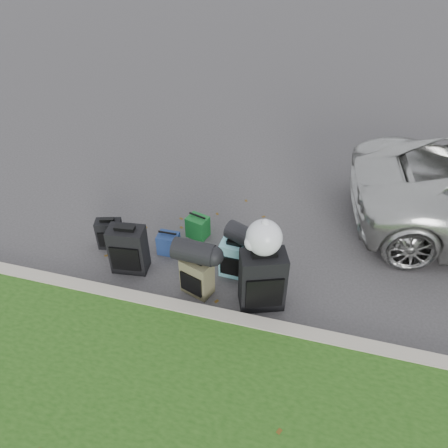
% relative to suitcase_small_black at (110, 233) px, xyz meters
% --- Properties ---
extents(ground, '(120.00, 120.00, 0.00)m').
position_rel_suitcase_small_black_xyz_m(ground, '(1.74, 0.05, -0.22)').
color(ground, '#383535').
rests_on(ground, ground).
extents(curb, '(120.00, 0.18, 0.15)m').
position_rel_suitcase_small_black_xyz_m(curb, '(1.74, -0.95, -0.15)').
color(curb, '#9E937F').
rests_on(curb, ground).
extents(suitcase_small_black, '(0.40, 0.29, 0.45)m').
position_rel_suitcase_small_black_xyz_m(suitcase_small_black, '(0.00, 0.00, 0.00)').
color(suitcase_small_black, black).
rests_on(suitcase_small_black, ground).
extents(suitcase_large_black_left, '(0.51, 0.35, 0.69)m').
position_rel_suitcase_small_black_xyz_m(suitcase_large_black_left, '(0.48, -0.37, 0.12)').
color(suitcase_large_black_left, black).
rests_on(suitcase_large_black_left, ground).
extents(suitcase_olive, '(0.44, 0.35, 0.53)m').
position_rel_suitcase_small_black_xyz_m(suitcase_olive, '(1.50, -0.53, 0.04)').
color(suitcase_olive, '#46422C').
rests_on(suitcase_olive, ground).
extents(suitcase_teal, '(0.38, 0.24, 0.53)m').
position_rel_suitcase_small_black_xyz_m(suitcase_teal, '(1.88, -0.10, 0.04)').
color(suitcase_teal, '#5B9BAB').
rests_on(suitcase_teal, ground).
extents(suitcase_large_black_right, '(0.63, 0.50, 0.82)m').
position_rel_suitcase_small_black_xyz_m(suitcase_large_black_right, '(2.34, -0.52, 0.19)').
color(suitcase_large_black_right, black).
rests_on(suitcase_large_black_right, ground).
extents(tote_green, '(0.35, 0.31, 0.34)m').
position_rel_suitcase_small_black_xyz_m(tote_green, '(1.16, 0.54, -0.06)').
color(tote_green, '#166325').
rests_on(tote_green, ground).
extents(tote_navy, '(0.29, 0.23, 0.31)m').
position_rel_suitcase_small_black_xyz_m(tote_navy, '(0.86, 0.09, -0.07)').
color(tote_navy, navy).
rests_on(tote_navy, ground).
extents(duffel_left, '(0.53, 0.30, 0.28)m').
position_rel_suitcase_small_black_xyz_m(duffel_left, '(1.46, -0.52, 0.44)').
color(duffel_left, black).
rests_on(duffel_left, suitcase_olive).
extents(duffel_right, '(0.52, 0.41, 0.26)m').
position_rel_suitcase_small_black_xyz_m(duffel_right, '(1.98, -0.05, 0.43)').
color(duffel_right, black).
rests_on(duffel_right, suitcase_teal).
extents(trash_bag, '(0.42, 0.42, 0.42)m').
position_rel_suitcase_small_black_xyz_m(trash_bag, '(2.31, -0.46, 0.81)').
color(trash_bag, silver).
rests_on(trash_bag, suitcase_large_black_right).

